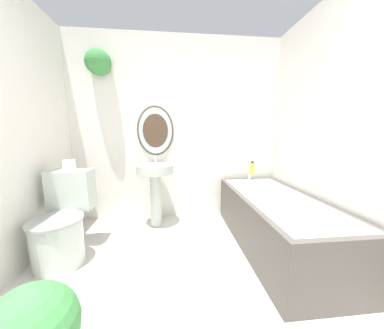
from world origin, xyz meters
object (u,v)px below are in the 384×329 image
Objects in this scene: toilet at (63,223)px; pedestal_sink at (155,181)px; bathtub at (275,220)px; shampoo_bottle at (252,168)px; toilet_paper_roll at (69,165)px.

toilet is 0.91× the size of pedestal_sink.
bathtub is 0.84m from shampoo_bottle.
bathtub is at bearing -93.28° from shampoo_bottle.
shampoo_bottle is at bearing 5.97° from pedestal_sink.
shampoo_bottle is (0.04, 0.73, 0.41)m from bathtub.
bathtub is 9.06× the size of shampoo_bottle.
toilet is 2.06m from bathtub.
toilet is 1.01m from pedestal_sink.
toilet is 7.32× the size of toilet_paper_roll.
bathtub is at bearing -6.09° from toilet_paper_roll.
toilet_paper_roll is at bearing 90.00° from toilet.
toilet is 0.55m from toilet_paper_roll.
toilet is at bearing 179.69° from bathtub.
toilet_paper_roll reaches higher than pedestal_sink.
toilet is 4.53× the size of shampoo_bottle.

